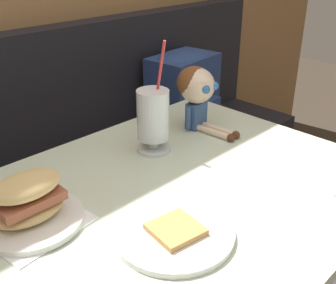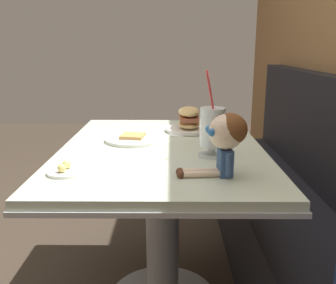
# 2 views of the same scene
# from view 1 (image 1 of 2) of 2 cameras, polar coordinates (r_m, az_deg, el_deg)

# --- Properties ---
(booth_bench) EXTENTS (2.60, 0.48, 1.00)m
(booth_bench) POSITION_cam_1_polar(r_m,az_deg,el_deg) (1.65, -16.14, -10.37)
(booth_bench) COLOR black
(booth_bench) RESTS_ON ground
(diner_table) EXTENTS (1.11, 0.81, 0.74)m
(diner_table) POSITION_cam_1_polar(r_m,az_deg,el_deg) (1.11, -0.40, -15.70)
(diner_table) COLOR beige
(diner_table) RESTS_ON ground
(toast_plate) EXTENTS (0.25, 0.25, 0.03)m
(toast_plate) POSITION_cam_1_polar(r_m,az_deg,el_deg) (0.86, 0.81, -12.29)
(toast_plate) COLOR white
(toast_plate) RESTS_ON diner_table
(milkshake_glass) EXTENTS (0.10, 0.10, 0.31)m
(milkshake_glass) POSITION_cam_1_polar(r_m,az_deg,el_deg) (1.14, -2.06, 3.31)
(milkshake_glass) COLOR silver
(milkshake_glass) RESTS_ON diner_table
(sandwich_plate) EXTENTS (0.22, 0.22, 0.12)m
(sandwich_plate) POSITION_cam_1_polar(r_m,az_deg,el_deg) (0.92, -18.60, -8.27)
(sandwich_plate) COLOR white
(sandwich_plate) RESTS_ON diner_table
(seated_doll) EXTENTS (0.12, 0.22, 0.20)m
(seated_doll) POSITION_cam_1_polar(r_m,az_deg,el_deg) (1.28, 4.03, 7.29)
(seated_doll) COLOR #385689
(seated_doll) RESTS_ON diner_table
(backpack) EXTENTS (0.32, 0.27, 0.41)m
(backpack) POSITION_cam_1_polar(r_m,az_deg,el_deg) (1.87, 2.21, 6.67)
(backpack) COLOR navy
(backpack) RESTS_ON booth_bench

